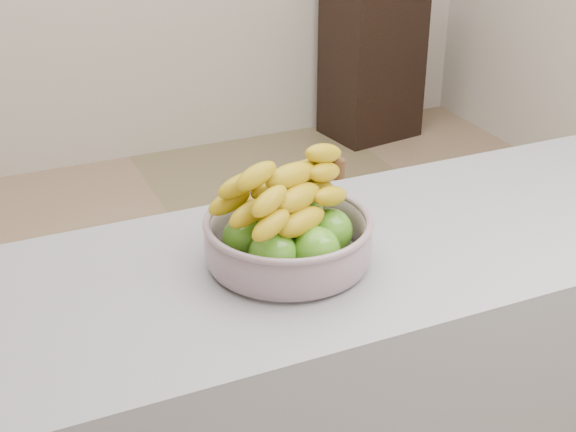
# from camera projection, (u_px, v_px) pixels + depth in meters

# --- Properties ---
(ground) EXTENTS (4.00, 4.00, 0.00)m
(ground) POSITION_uv_depth(u_px,v_px,m) (273.00, 367.00, 2.72)
(ground) COLOR #95785B
(ground) RESTS_ON ground
(counter) EXTENTS (2.00, 0.60, 0.90)m
(counter) POSITION_uv_depth(u_px,v_px,m) (401.00, 401.00, 1.88)
(counter) COLOR #96969E
(counter) RESTS_ON ground
(cabinet) EXTENTS (0.52, 0.44, 0.85)m
(cabinet) POSITION_uv_depth(u_px,v_px,m) (372.00, 61.00, 4.46)
(cabinet) COLOR black
(cabinet) RESTS_ON ground
(fruit_bowl) EXTENTS (0.33, 0.33, 0.21)m
(fruit_bowl) POSITION_uv_depth(u_px,v_px,m) (288.00, 233.00, 1.54)
(fruit_bowl) COLOR #A9BBCB
(fruit_bowl) RESTS_ON counter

